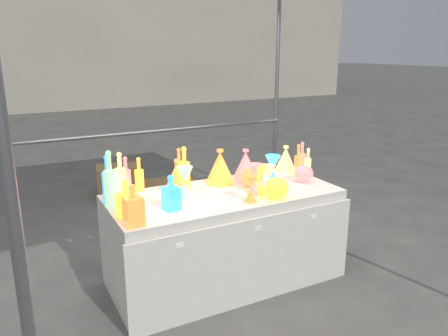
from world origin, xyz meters
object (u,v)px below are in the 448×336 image
decanter_0 (126,199)px  hourglass_0 (251,189)px  cardboard_box_closed (119,181)px  display_table (225,237)px  lampshade_0 (177,174)px  globe_0 (277,189)px  bottle_0 (139,174)px

decanter_0 → hourglass_0: size_ratio=1.28×
hourglass_0 → cardboard_box_closed: bearing=95.9°
display_table → cardboard_box_closed: 2.53m
cardboard_box_closed → lampshade_0: lampshade_0 is taller
decanter_0 → hourglass_0: 0.90m
decanter_0 → display_table: bearing=-14.7°
display_table → cardboard_box_closed: (-0.21, 2.51, -0.18)m
display_table → hourglass_0: size_ratio=9.14×
lampshade_0 → display_table: bearing=-55.8°
decanter_0 → globe_0: bearing=-32.5°
bottle_0 → lampshade_0: 0.30m
decanter_0 → hourglass_0: (0.89, -0.13, -0.03)m
hourglass_0 → globe_0: size_ratio=1.11×
bottle_0 → hourglass_0: (0.65, -0.63, -0.04)m
bottle_0 → globe_0: bottle_0 is taller
decanter_0 → lampshade_0: size_ratio=1.05×
cardboard_box_closed → globe_0: (0.50, -2.81, 0.63)m
hourglass_0 → lampshade_0: lampshade_0 is taller
bottle_0 → cardboard_box_closed: bearing=80.6°
hourglass_0 → lampshade_0: size_ratio=0.82×
bottle_0 → lampshade_0: bottle_0 is taller
decanter_0 → hourglass_0: decanter_0 is taller
globe_0 → lampshade_0: (-0.57, 0.55, 0.05)m
lampshade_0 → hourglass_0: bearing=-69.1°
bottle_0 → globe_0: (0.85, -0.66, -0.06)m
bottle_0 → display_table: bearing=-32.3°
display_table → cardboard_box_closed: display_table is taller
bottle_0 → lampshade_0: bearing=-19.5°
display_table → globe_0: 0.61m
cardboard_box_closed → bottle_0: size_ratio=1.98×
cardboard_box_closed → bottle_0: 2.29m
cardboard_box_closed → globe_0: globe_0 is taller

